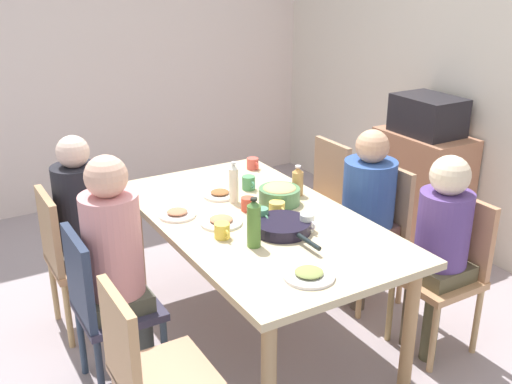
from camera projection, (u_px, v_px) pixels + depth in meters
ground_plane at (256, 334)px, 3.64m from camera, size 6.22×6.22×0.00m
wall_back at (511, 86)px, 4.12m from camera, size 5.42×0.12×2.60m
wall_left at (103, 58)px, 5.29m from camera, size 0.12×4.18×2.60m
dining_table at (256, 230)px, 3.38m from camera, size 1.84×1.04×0.78m
chair_0 at (146, 369)px, 2.53m from camera, size 0.40×0.40×0.90m
chair_1 at (449, 265)px, 3.38m from camera, size 0.40×0.40×0.90m
person_1 at (441, 237)px, 3.27m from camera, size 0.30×0.30×1.17m
chair_2 at (320, 195)px, 4.37m from camera, size 0.40×0.40×0.90m
chair_3 at (102, 302)px, 3.02m from camera, size 0.40×0.40×0.90m
person_3 at (116, 254)px, 2.98m from camera, size 0.30×0.30×1.27m
chair_4 at (71, 253)px, 3.52m from camera, size 0.40×0.40×0.90m
person_4 at (83, 218)px, 3.49m from camera, size 0.30×0.30×1.21m
chair_5 at (376, 226)px, 3.87m from camera, size 0.40×0.40×0.90m
person_5 at (367, 200)px, 3.76m from camera, size 0.33×0.33×1.16m
plate_0 at (221, 221)px, 3.26m from camera, size 0.23×0.23×0.04m
plate_1 at (220, 194)px, 3.64m from camera, size 0.20×0.20×0.04m
plate_2 at (309, 275)px, 2.72m from camera, size 0.24×0.24×0.04m
plate_3 at (177, 214)px, 3.36m from camera, size 0.21×0.21×0.04m
bowl_0 at (279, 194)px, 3.52m from camera, size 0.24×0.24×0.12m
serving_pan at (282, 226)px, 3.16m from camera, size 0.49×0.31×0.06m
cup_0 at (222, 231)px, 3.09m from camera, size 0.12×0.08×0.08m
cup_1 at (307, 222)px, 3.17m from camera, size 0.11×0.08×0.09m
cup_2 at (277, 208)px, 3.37m from camera, size 0.13×0.09×0.07m
cup_3 at (261, 216)px, 3.25m from camera, size 0.11×0.08×0.09m
cup_4 at (249, 183)px, 3.74m from camera, size 0.12×0.08×0.09m
cup_5 at (253, 164)px, 4.10m from camera, size 0.12×0.08×0.08m
cup_6 at (248, 204)px, 3.42m from camera, size 0.11×0.08×0.08m
bottle_0 at (233, 183)px, 3.51m from camera, size 0.05×0.05×0.25m
bottle_1 at (254, 224)px, 2.97m from camera, size 0.07×0.07×0.26m
bottle_2 at (298, 181)px, 3.63m from camera, size 0.07×0.07×0.19m
side_cabinet at (420, 190)px, 4.64m from camera, size 0.70×0.44×0.90m
microwave at (428, 115)px, 4.43m from camera, size 0.48×0.36×0.28m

